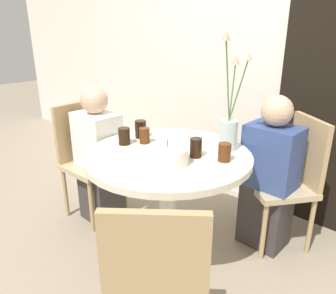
{
  "coord_description": "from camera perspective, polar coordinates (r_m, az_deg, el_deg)",
  "views": [
    {
      "loc": [
        1.29,
        -1.36,
        1.48
      ],
      "look_at": [
        0.0,
        0.0,
        0.79
      ],
      "focal_mm": 35.0,
      "sensor_mm": 36.0,
      "label": 1
    }
  ],
  "objects": [
    {
      "name": "drink_glass_4",
      "position": [
        2.16,
        -7.64,
        1.88
      ],
      "size": [
        0.08,
        0.08,
        0.11
      ],
      "color": "black",
      "rests_on": "dining_table"
    },
    {
      "name": "drink_glass_3",
      "position": [
        2.17,
        -4.09,
        2.0
      ],
      "size": [
        0.07,
        0.07,
        0.1
      ],
      "color": "#51280F",
      "rests_on": "dining_table"
    },
    {
      "name": "chair_right_flank",
      "position": [
        2.4,
        20.61,
        -4.59
      ],
      "size": [
        0.56,
        0.56,
        0.92
      ],
      "rotation": [
        0.0,
        0.0,
        -0.62
      ],
      "color": "tan",
      "rests_on": "ground_plane"
    },
    {
      "name": "drink_glass_1",
      "position": [
        2.28,
        -4.79,
        3.12
      ],
      "size": [
        0.08,
        0.08,
        0.12
      ],
      "color": "black",
      "rests_on": "dining_table"
    },
    {
      "name": "flower_vase",
      "position": [
        2.05,
        10.52,
        4.64
      ],
      "size": [
        0.26,
        0.15,
        0.71
      ],
      "color": "#B2C6C1",
      "rests_on": "dining_table"
    },
    {
      "name": "birthday_cake",
      "position": [
        1.85,
        -0.1,
        -1.43
      ],
      "size": [
        0.24,
        0.24,
        0.14
      ],
      "color": "white",
      "rests_on": "dining_table"
    },
    {
      "name": "drink_glass_0",
      "position": [
        1.94,
        4.87,
        -0.11
      ],
      "size": [
        0.07,
        0.07,
        0.11
      ],
      "color": "black",
      "rests_on": "dining_table"
    },
    {
      "name": "wall_back",
      "position": [
        2.79,
        16.55,
        15.86
      ],
      "size": [
        8.0,
        0.05,
        2.6
      ],
      "color": "silver",
      "rests_on": "ground_plane"
    },
    {
      "name": "chair_near_front",
      "position": [
        1.4,
        -1.82,
        -23.01
      ],
      "size": [
        0.56,
        0.56,
        0.92
      ],
      "rotation": [
        0.0,
        0.0,
        3.85
      ],
      "color": "tan",
      "rests_on": "ground_plane"
    },
    {
      "name": "chair_left_flank",
      "position": [
        2.69,
        -14.05,
        -1.15
      ],
      "size": [
        0.42,
        0.42,
        0.92
      ],
      "rotation": [
        0.0,
        0.0,
        1.63
      ],
      "color": "tan",
      "rests_on": "ground_plane"
    },
    {
      "name": "side_plate",
      "position": [
        2.33,
        2.45,
        2.07
      ],
      "size": [
        0.19,
        0.19,
        0.01
      ],
      "color": "silver",
      "rests_on": "dining_table"
    },
    {
      "name": "person_woman",
      "position": [
        2.57,
        -11.92,
        -2.31
      ],
      "size": [
        0.34,
        0.24,
        1.08
      ],
      "color": "#383333",
      "rests_on": "ground_plane"
    },
    {
      "name": "ground_plane",
      "position": [
        2.39,
        0.0,
        -17.98
      ],
      "size": [
        16.0,
        16.0,
        0.0
      ],
      "primitive_type": "plane",
      "color": "gray"
    },
    {
      "name": "person_boy",
      "position": [
        2.33,
        17.18,
        -5.32
      ],
      "size": [
        0.34,
        0.24,
        1.08
      ],
      "color": "#383333",
      "rests_on": "ground_plane"
    },
    {
      "name": "drink_glass_2",
      "position": [
        1.91,
        9.81,
        -0.91
      ],
      "size": [
        0.07,
        0.07,
        0.11
      ],
      "color": "#51280F",
      "rests_on": "dining_table"
    },
    {
      "name": "dining_table",
      "position": [
        2.07,
        0.0,
        -4.7
      ],
      "size": [
        1.03,
        1.03,
        0.75
      ],
      "color": "beige",
      "rests_on": "ground_plane"
    }
  ]
}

